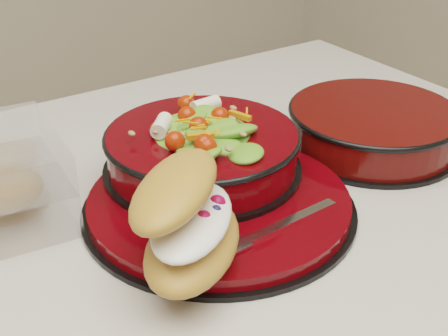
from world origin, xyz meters
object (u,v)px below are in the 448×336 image
croissant (189,220)px  salad_bowl (202,143)px  fork (274,229)px  dinner_plate (220,203)px  extra_bowl (373,125)px

croissant → salad_bowl: bearing=10.0°
croissant → fork: croissant is taller
croissant → dinner_plate: bearing=-1.6°
extra_bowl → croissant: bearing=-163.7°
salad_bowl → extra_bowl: salad_bowl is taller
croissant → fork: (0.09, -0.01, -0.04)m
croissant → extra_bowl: (0.34, 0.10, -0.03)m
salad_bowl → extra_bowl: bearing=-8.8°
fork → extra_bowl: size_ratio=0.67×
croissant → fork: size_ratio=1.13×
dinner_plate → salad_bowl: size_ratio=1.30×
dinner_plate → extra_bowl: (0.26, 0.02, 0.02)m
croissant → extra_bowl: 0.36m
croissant → extra_bowl: size_ratio=0.76×
dinner_plate → extra_bowl: 0.26m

